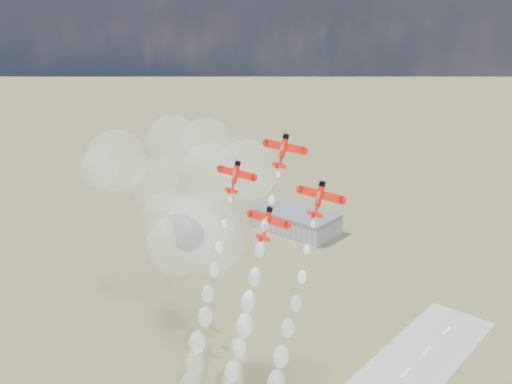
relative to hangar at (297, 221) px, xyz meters
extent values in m
cube|color=gray|center=(0.00, 0.00, -1.50)|extent=(50.00, 28.00, 10.00)
cube|color=#595B60|center=(0.00, 0.00, 5.00)|extent=(50.00, 28.00, 3.00)
cylinder|color=red|center=(119.62, -172.64, 103.67)|extent=(1.35, 2.97, 5.18)
cylinder|color=black|center=(119.62, -171.73, 106.21)|extent=(1.55, 1.78, 1.43)
cube|color=red|center=(119.62, -172.22, 103.83)|extent=(11.78, 0.85, 1.89)
cube|color=white|center=(116.43, -172.11, 103.79)|extent=(4.64, 0.21, 0.51)
cube|color=white|center=(122.80, -172.11, 103.79)|extent=(4.64, 0.21, 0.51)
cube|color=red|center=(119.62, -174.24, 99.63)|extent=(4.25, 0.47, 1.04)
cube|color=red|center=(119.62, -174.99, 99.69)|extent=(0.14, 1.97, 1.74)
ellipsoid|color=silver|center=(119.62, -173.17, 103.76)|extent=(1.06, 1.70, 2.57)
cone|color=red|center=(119.62, -173.89, 100.32)|extent=(1.35, 2.12, 2.82)
cylinder|color=red|center=(106.74, -175.69, 95.19)|extent=(1.35, 2.97, 5.18)
cylinder|color=black|center=(106.74, -174.77, 97.73)|extent=(1.55, 1.78, 1.43)
cube|color=red|center=(106.74, -175.27, 95.34)|extent=(11.78, 0.85, 1.89)
cube|color=white|center=(103.55, -175.16, 95.30)|extent=(4.64, 0.21, 0.51)
cube|color=white|center=(109.93, -175.16, 95.30)|extent=(4.64, 0.21, 0.51)
cube|color=red|center=(106.74, -177.29, 91.14)|extent=(4.25, 0.47, 1.04)
cube|color=red|center=(106.74, -178.04, 91.21)|extent=(0.14, 1.97, 1.74)
ellipsoid|color=silver|center=(106.74, -176.22, 95.27)|extent=(1.06, 1.70, 2.57)
cone|color=red|center=(106.74, -176.94, 91.84)|extent=(1.35, 2.12, 2.82)
cylinder|color=red|center=(132.49, -175.69, 95.19)|extent=(1.35, 2.97, 5.18)
cylinder|color=black|center=(132.49, -174.77, 97.73)|extent=(1.55, 1.78, 1.43)
cube|color=red|center=(132.49, -175.27, 95.34)|extent=(11.78, 0.85, 1.89)
cube|color=white|center=(129.30, -175.16, 95.30)|extent=(4.64, 0.21, 0.51)
cube|color=white|center=(135.68, -175.16, 95.30)|extent=(4.64, 0.21, 0.51)
cube|color=red|center=(132.49, -177.29, 91.14)|extent=(4.25, 0.47, 1.04)
cube|color=red|center=(132.49, -178.04, 91.21)|extent=(0.14, 1.97, 1.74)
ellipsoid|color=silver|center=(132.49, -176.22, 95.27)|extent=(1.06, 1.70, 2.57)
cone|color=red|center=(132.49, -176.94, 91.84)|extent=(1.35, 2.12, 2.82)
cylinder|color=red|center=(119.62, -178.73, 86.70)|extent=(1.35, 2.97, 5.18)
cylinder|color=black|center=(119.62, -177.82, 89.25)|extent=(1.55, 1.78, 1.43)
cube|color=red|center=(119.62, -178.31, 86.86)|extent=(11.78, 0.85, 1.89)
cube|color=white|center=(116.43, -178.21, 86.82)|extent=(4.64, 0.21, 0.51)
cube|color=white|center=(122.80, -178.21, 86.82)|extent=(4.64, 0.21, 0.51)
cube|color=red|center=(119.62, -180.34, 82.66)|extent=(4.25, 0.47, 1.04)
cube|color=red|center=(119.62, -181.08, 82.72)|extent=(0.14, 1.97, 1.74)
ellipsoid|color=silver|center=(119.62, -179.26, 86.79)|extent=(1.06, 1.70, 2.57)
cone|color=red|center=(119.62, -179.98, 83.36)|extent=(1.35, 2.12, 2.82)
sphere|color=white|center=(119.73, -174.76, 97.43)|extent=(1.04, 1.04, 1.04)
sphere|color=white|center=(119.60, -177.05, 91.55)|extent=(1.50, 1.50, 1.50)
sphere|color=white|center=(119.44, -179.35, 85.52)|extent=(1.96, 1.96, 1.96)
sphere|color=white|center=(119.57, -181.53, 79.85)|extent=(2.42, 2.42, 2.42)
sphere|color=white|center=(119.66, -183.55, 73.38)|extent=(2.88, 2.88, 2.88)
sphere|color=white|center=(119.61, -185.91, 67.45)|extent=(3.34, 3.34, 3.34)
sphere|color=white|center=(119.82, -187.49, 61.72)|extent=(3.80, 3.80, 3.80)
sphere|color=white|center=(119.85, -190.02, 55.87)|extent=(4.26, 4.26, 4.26)
sphere|color=white|center=(120.00, -192.16, 49.45)|extent=(4.72, 4.72, 4.72)
sphere|color=white|center=(106.83, -177.98, 88.84)|extent=(1.04, 1.04, 1.04)
sphere|color=white|center=(106.65, -180.12, 82.88)|extent=(1.50, 1.50, 1.50)
sphere|color=white|center=(106.85, -182.34, 77.13)|extent=(1.96, 1.96, 1.96)
sphere|color=white|center=(106.66, -184.17, 71.40)|extent=(2.42, 2.42, 2.42)
sphere|color=white|center=(106.50, -186.71, 65.43)|extent=(2.88, 2.88, 2.88)
sphere|color=white|center=(106.77, -188.17, 59.36)|extent=(3.34, 3.34, 3.34)
sphere|color=white|center=(106.44, -191.09, 52.97)|extent=(3.80, 3.80, 3.80)
sphere|color=white|center=(106.81, -192.47, 47.66)|extent=(4.26, 4.26, 4.26)
sphere|color=white|center=(132.59, -178.03, 89.00)|extent=(1.04, 1.04, 1.04)
sphere|color=white|center=(132.35, -179.92, 83.12)|extent=(1.50, 1.50, 1.50)
sphere|color=white|center=(132.67, -181.95, 77.02)|extent=(1.96, 1.96, 1.96)
sphere|color=white|center=(132.64, -184.16, 71.09)|extent=(2.42, 2.42, 2.42)
sphere|color=white|center=(132.20, -186.42, 65.46)|extent=(2.88, 2.88, 2.88)
sphere|color=white|center=(132.25, -188.93, 58.96)|extent=(3.34, 3.34, 3.34)
sphere|color=white|center=(132.33, -190.84, 52.98)|extent=(3.80, 3.80, 3.80)
sphere|color=white|center=(119.59, -180.92, 80.42)|extent=(1.04, 1.04, 1.04)
sphere|color=white|center=(119.44, -182.96, 74.48)|extent=(1.50, 1.50, 1.50)
sphere|color=white|center=(119.47, -185.45, 68.74)|extent=(1.96, 1.96, 1.96)
sphere|color=white|center=(119.66, -187.32, 62.90)|extent=(2.42, 2.42, 2.42)
sphere|color=white|center=(119.90, -189.64, 56.45)|extent=(2.88, 2.88, 2.88)
sphere|color=white|center=(119.55, -191.91, 50.76)|extent=(3.34, 3.34, 3.34)
sphere|color=white|center=(87.60, -148.62, 86.12)|extent=(19.38, 19.38, 19.38)
sphere|color=white|center=(82.16, -164.32, 70.75)|extent=(21.75, 21.75, 21.75)
sphere|color=white|center=(63.05, -152.92, 66.86)|extent=(12.21, 12.21, 12.21)
sphere|color=white|center=(70.44, -158.95, 62.44)|extent=(10.78, 10.78, 10.78)
sphere|color=white|center=(51.80, -146.52, 88.65)|extent=(19.11, 19.11, 19.11)
sphere|color=white|center=(88.01, -166.42, 68.67)|extent=(21.11, 21.11, 21.11)
sphere|color=white|center=(71.41, -157.21, 65.58)|extent=(19.22, 19.22, 19.22)
sphere|color=white|center=(49.89, -151.18, 62.10)|extent=(16.09, 16.09, 16.09)
sphere|color=white|center=(71.25, -149.99, 92.54)|extent=(16.31, 16.31, 16.31)
sphere|color=white|center=(47.23, -150.85, 73.29)|extent=(19.15, 19.15, 19.15)
sphere|color=white|center=(86.08, -163.97, 88.19)|extent=(18.10, 18.10, 18.10)
sphere|color=white|center=(35.67, -166.66, 80.39)|extent=(13.43, 13.43, 13.43)
sphere|color=white|center=(38.73, -161.59, 82.81)|extent=(21.44, 21.44, 21.44)
sphere|color=white|center=(65.63, -159.86, 58.15)|extent=(20.69, 20.69, 20.69)
camera|label=1|loc=(203.85, -283.73, 141.06)|focal=42.00mm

